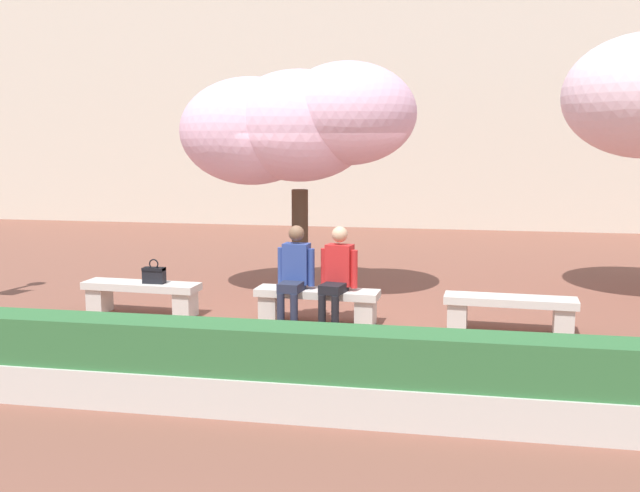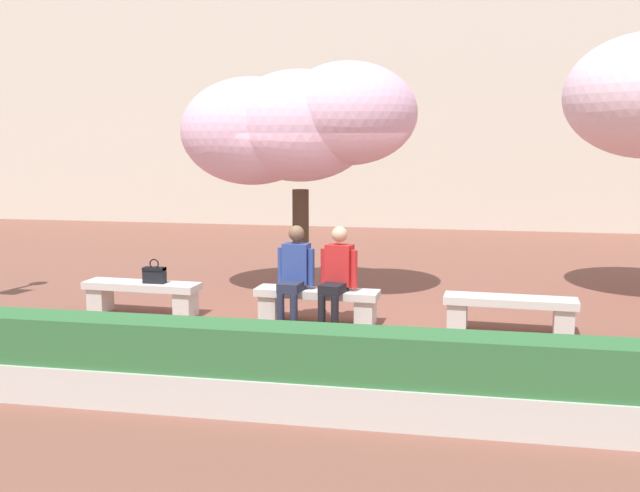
# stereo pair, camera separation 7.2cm
# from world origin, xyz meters

# --- Properties ---
(ground_plane) EXTENTS (100.00, 100.00, 0.00)m
(ground_plane) POSITION_xyz_m (0.00, 0.00, 0.00)
(ground_plane) COLOR brown
(building_facade) EXTENTS (28.00, 4.00, 7.04)m
(building_facade) POSITION_xyz_m (0.00, 12.56, 3.52)
(building_facade) COLOR beige
(building_facade) RESTS_ON ground
(stone_bench_west_end) EXTENTS (1.66, 0.50, 0.45)m
(stone_bench_west_end) POSITION_xyz_m (-2.49, 0.00, 0.30)
(stone_bench_west_end) COLOR beige
(stone_bench_west_end) RESTS_ON ground
(stone_bench_near_west) EXTENTS (1.66, 0.50, 0.45)m
(stone_bench_near_west) POSITION_xyz_m (0.00, 0.00, 0.30)
(stone_bench_near_west) COLOR beige
(stone_bench_near_west) RESTS_ON ground
(stone_bench_center) EXTENTS (1.66, 0.50, 0.45)m
(stone_bench_center) POSITION_xyz_m (2.49, 0.00, 0.30)
(stone_bench_center) COLOR beige
(stone_bench_center) RESTS_ON ground
(person_seated_left) EXTENTS (0.51, 0.70, 1.29)m
(person_seated_left) POSITION_xyz_m (-0.30, -0.05, 0.70)
(person_seated_left) COLOR black
(person_seated_left) RESTS_ON ground
(person_seated_right) EXTENTS (0.50, 0.73, 1.29)m
(person_seated_right) POSITION_xyz_m (0.28, -0.05, 0.70)
(person_seated_right) COLOR black
(person_seated_right) RESTS_ON ground
(handbag) EXTENTS (0.30, 0.15, 0.34)m
(handbag) POSITION_xyz_m (-2.28, -0.02, 0.58)
(handbag) COLOR black
(handbag) RESTS_ON stone_bench_west_end
(cherry_tree_main) EXTENTS (3.61, 2.35, 3.55)m
(cherry_tree_main) POSITION_xyz_m (-0.61, 1.62, 2.63)
(cherry_tree_main) COLOR #473323
(cherry_tree_main) RESTS_ON ground
(planter_hedge_foreground) EXTENTS (9.40, 0.50, 0.80)m
(planter_hedge_foreground) POSITION_xyz_m (0.00, -3.31, 0.39)
(planter_hedge_foreground) COLOR beige
(planter_hedge_foreground) RESTS_ON ground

